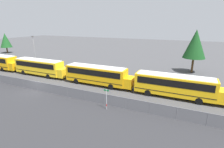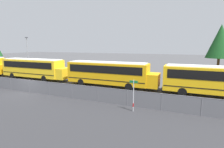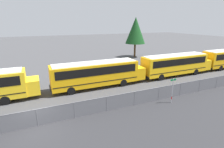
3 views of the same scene
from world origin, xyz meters
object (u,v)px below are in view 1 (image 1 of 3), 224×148
at_px(school_bus_3, 97,74).
at_px(tree_0, 195,44).
at_px(light_pole, 34,49).
at_px(school_bus_4, 176,85).
at_px(school_bus_2, 40,66).
at_px(street_sign, 106,99).
at_px(tree_1, 6,40).

distance_m(school_bus_3, tree_0, 21.98).
height_order(light_pole, tree_0, tree_0).
bearing_deg(school_bus_3, light_pole, 161.69).
xyz_separation_m(school_bus_4, light_pole, (-35.89, 7.70, 2.06)).
xyz_separation_m(school_bus_2, school_bus_3, (13.45, -0.12, 0.00)).
bearing_deg(light_pole, tree_0, 11.93).
bearing_deg(light_pole, street_sign, -27.87).
bearing_deg(tree_0, school_bus_4, -97.25).
height_order(school_bus_3, tree_1, tree_1).
relative_size(school_bus_4, light_pole, 1.71).
distance_m(school_bus_3, street_sign, 9.26).
height_order(school_bus_2, school_bus_4, same).
bearing_deg(light_pole, school_bus_4, -12.10).
relative_size(school_bus_3, light_pole, 1.71).
relative_size(light_pole, tree_0, 0.79).
xyz_separation_m(school_bus_4, street_sign, (-7.39, -7.38, -0.52)).
xyz_separation_m(school_bus_4, tree_1, (-59.42, 16.38, 2.55)).
relative_size(school_bus_3, tree_0, 1.35).
relative_size(street_sign, light_pole, 0.37).
bearing_deg(street_sign, school_bus_4, 44.96).
bearing_deg(street_sign, school_bus_2, 158.19).
relative_size(street_sign, tree_1, 0.38).
xyz_separation_m(school_bus_3, tree_1, (-46.55, 16.30, 2.55)).
distance_m(school_bus_2, tree_1, 36.93).
xyz_separation_m(light_pole, tree_1, (-23.53, 8.68, 0.49)).
relative_size(school_bus_2, tree_0, 1.35).
xyz_separation_m(school_bus_2, school_bus_4, (26.31, -0.20, 0.00)).
relative_size(street_sign, tree_0, 0.29).
height_order(school_bus_2, tree_1, tree_1).
bearing_deg(school_bus_4, school_bus_2, 179.56).
height_order(street_sign, tree_1, tree_1).
xyz_separation_m(school_bus_2, street_sign, (18.93, -7.58, -0.52)).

